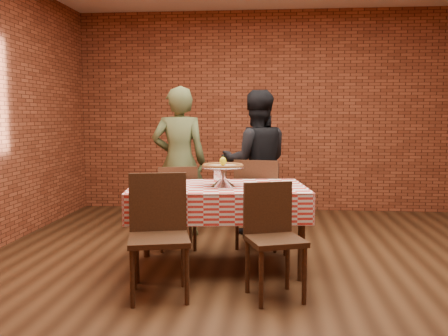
% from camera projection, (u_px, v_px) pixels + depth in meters
% --- Properties ---
extents(ground, '(6.00, 6.00, 0.00)m').
position_uv_depth(ground, '(260.00, 271.00, 4.48)').
color(ground, black).
rests_on(ground, ground).
extents(back_wall, '(5.50, 0.00, 5.50)m').
position_uv_depth(back_wall, '(266.00, 111.00, 7.30)').
color(back_wall, maroon).
rests_on(back_wall, ground).
extents(table, '(1.65, 1.12, 0.75)m').
position_uv_depth(table, '(218.00, 227.00, 4.54)').
color(table, '#422714').
rests_on(table, ground).
extents(tablecloth, '(1.70, 1.16, 0.27)m').
position_uv_depth(tablecloth, '(218.00, 200.00, 4.52)').
color(tablecloth, red).
rests_on(tablecloth, table).
extents(pizza_stand, '(0.53, 0.53, 0.17)m').
position_uv_depth(pizza_stand, '(223.00, 177.00, 4.47)').
color(pizza_stand, silver).
rests_on(pizza_stand, tablecloth).
extents(pizza, '(0.50, 0.50, 0.03)m').
position_uv_depth(pizza, '(223.00, 166.00, 4.46)').
color(pizza, '#C3B18B').
rests_on(pizza, pizza_stand).
extents(lemon, '(0.08, 0.08, 0.08)m').
position_uv_depth(lemon, '(223.00, 161.00, 4.45)').
color(lemon, '#FFEF14').
rests_on(lemon, pizza).
extents(water_glass_left, '(0.08, 0.08, 0.11)m').
position_uv_depth(water_glass_left, '(172.00, 182.00, 4.35)').
color(water_glass_left, white).
rests_on(water_glass_left, tablecloth).
extents(water_glass_right, '(0.08, 0.08, 0.11)m').
position_uv_depth(water_glass_right, '(161.00, 179.00, 4.55)').
color(water_glass_right, white).
rests_on(water_glass_right, tablecloth).
extents(side_plate, '(0.19, 0.19, 0.01)m').
position_uv_depth(side_plate, '(275.00, 187.00, 4.41)').
color(side_plate, white).
rests_on(side_plate, tablecloth).
extents(sweetener_packet_a, '(0.06, 0.05, 0.00)m').
position_uv_depth(sweetener_packet_a, '(282.00, 188.00, 4.36)').
color(sweetener_packet_a, white).
rests_on(sweetener_packet_a, tablecloth).
extents(sweetener_packet_b, '(0.06, 0.05, 0.00)m').
position_uv_depth(sweetener_packet_b, '(286.00, 187.00, 4.40)').
color(sweetener_packet_b, white).
rests_on(sweetener_packet_b, tablecloth).
extents(condiment_caddy, '(0.12, 0.10, 0.14)m').
position_uv_depth(condiment_caddy, '(220.00, 174.00, 4.82)').
color(condiment_caddy, silver).
rests_on(condiment_caddy, tablecloth).
extents(chair_near_left, '(0.55, 0.55, 0.94)m').
position_uv_depth(chair_near_left, '(159.00, 237.00, 3.80)').
color(chair_near_left, '#422714').
rests_on(chair_near_left, ground).
extents(chair_near_right, '(0.51, 0.51, 0.87)m').
position_uv_depth(chair_near_right, '(275.00, 242.00, 3.77)').
color(chair_near_right, '#422714').
rests_on(chair_near_right, ground).
extents(chair_far_left, '(0.49, 0.49, 0.88)m').
position_uv_depth(chair_far_left, '(177.00, 207.00, 5.23)').
color(chair_far_left, '#422714').
rests_on(chair_far_left, ground).
extents(chair_far_right, '(0.53, 0.53, 0.94)m').
position_uv_depth(chair_far_right, '(260.00, 203.00, 5.28)').
color(chair_far_right, '#422714').
rests_on(chair_far_right, ground).
extents(diner_olive, '(0.68, 0.49, 1.72)m').
position_uv_depth(diner_olive, '(179.00, 162.00, 5.77)').
color(diner_olive, '#4C542F').
rests_on(diner_olive, ground).
extents(diner_black, '(0.90, 0.75, 1.68)m').
position_uv_depth(diner_black, '(256.00, 162.00, 5.85)').
color(diner_black, black).
rests_on(diner_black, ground).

